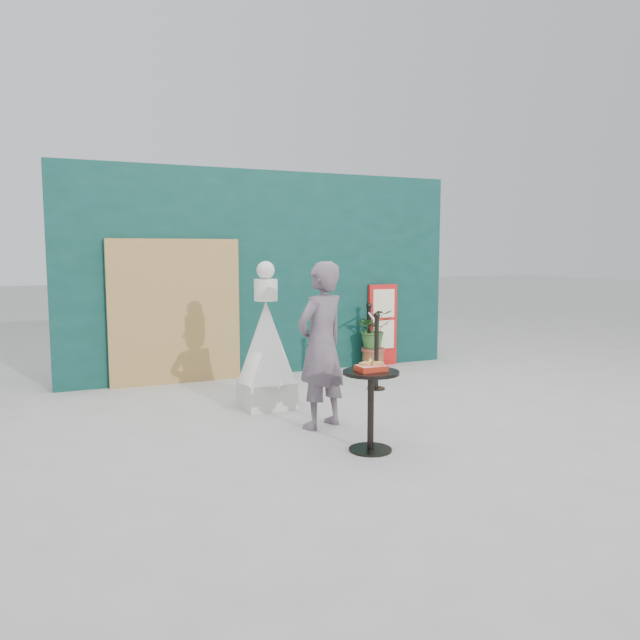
# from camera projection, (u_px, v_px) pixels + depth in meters

# --- Properties ---
(ground) EXTENTS (60.00, 60.00, 0.00)m
(ground) POSITION_uv_depth(u_px,v_px,m) (367.00, 425.00, 6.61)
(ground) COLOR #ADAAA5
(ground) RESTS_ON ground
(back_wall) EXTENTS (6.00, 0.30, 3.00)m
(back_wall) POSITION_uv_depth(u_px,v_px,m) (266.00, 273.00, 9.29)
(back_wall) COLOR #0B312C
(back_wall) RESTS_ON ground
(bamboo_fence) EXTENTS (1.80, 0.08, 2.00)m
(bamboo_fence) POSITION_uv_depth(u_px,v_px,m) (175.00, 312.00, 8.58)
(bamboo_fence) COLOR tan
(bamboo_fence) RESTS_ON ground
(woman) EXTENTS (0.74, 0.63, 1.73)m
(woman) POSITION_uv_depth(u_px,v_px,m) (321.00, 345.00, 6.45)
(woman) COLOR #685964
(woman) RESTS_ON ground
(menu_board) EXTENTS (0.50, 0.07, 1.30)m
(menu_board) POSITION_uv_depth(u_px,v_px,m) (383.00, 325.00, 9.99)
(menu_board) COLOR red
(menu_board) RESTS_ON ground
(statue) EXTENTS (0.67, 0.67, 1.72)m
(statue) POSITION_uv_depth(u_px,v_px,m) (266.00, 348.00, 7.31)
(statue) COLOR beige
(statue) RESTS_ON ground
(cafe_table) EXTENTS (0.52, 0.52, 0.75)m
(cafe_table) POSITION_uv_depth(u_px,v_px,m) (371.00, 398.00, 5.72)
(cafe_table) COLOR black
(cafe_table) RESTS_ON ground
(food_basket) EXTENTS (0.26, 0.19, 0.11)m
(food_basket) POSITION_uv_depth(u_px,v_px,m) (371.00, 367.00, 5.69)
(food_basket) COLOR #AC2512
(food_basket) RESTS_ON cafe_table
(planter) EXTENTS (0.55, 0.48, 0.93)m
(planter) POSITION_uv_depth(u_px,v_px,m) (373.00, 334.00, 9.70)
(planter) COLOR brown
(planter) RESTS_ON ground
(stanchion_barrier) EXTENTS (0.84, 1.54, 1.03)m
(stanchion_barrier) POSITION_uv_depth(u_px,v_px,m) (372.00, 344.00, 8.97)
(stanchion_barrier) COLOR black
(stanchion_barrier) RESTS_ON ground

